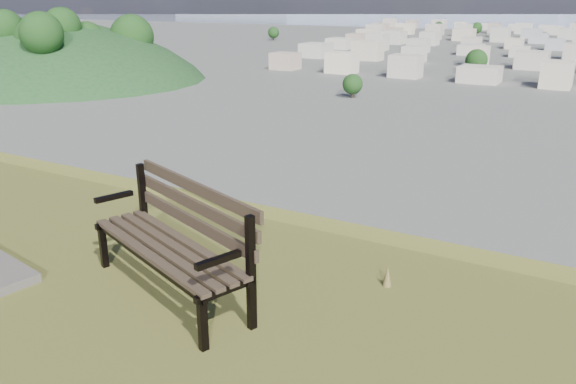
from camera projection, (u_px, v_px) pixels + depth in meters
The scene contains 3 objects.
park_bench at pixel (177, 234), 4.55m from camera, with size 1.84×1.14×0.92m.
green_wooded_hill at pixel (27, 76), 207.84m from camera, with size 162.64×130.11×81.32m.
city_trees at pixel (546, 45), 284.68m from camera, with size 406.52×387.20×9.98m.
Camera 1 is at (3.76, -0.94, 27.33)m, focal length 35.00 mm.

